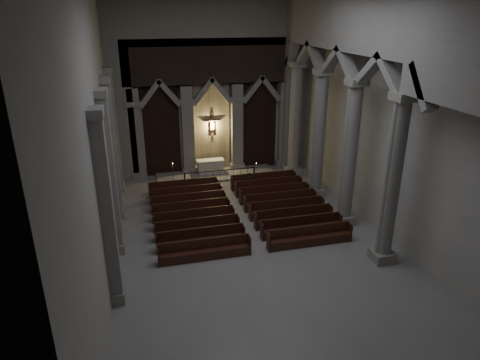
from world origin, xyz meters
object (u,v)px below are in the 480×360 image
Objects in this scene: pews at (239,212)px; worshipper at (250,181)px; candle_stand_right at (256,176)px; altar at (210,166)px; altar_rail at (220,174)px; candle_stand_left at (173,179)px.

worshipper is at bearing 65.92° from pews.
worshipper is (-0.85, -1.40, 0.23)m from candle_stand_right.
candle_stand_right reaches higher than altar.
pews is (-0.00, -5.43, -0.32)m from altar_rail.
candle_stand_right reaches higher than worshipper.
candle_stand_left is 0.16× the size of pews.
candle_stand_left reaches higher than altar.
candle_stand_right is (2.55, -0.24, -0.28)m from altar_rail.
candle_stand_right is 5.78m from pews.
worshipper is (1.69, -1.64, -0.06)m from altar_rail.
worshipper is at bearing -23.39° from candle_stand_left.
candle_stand_right reaches higher than pews.
altar_rail is 0.50× the size of pews.
candle_stand_right is at bearing -34.87° from altar.
pews is at bearing -116.14° from candle_stand_right.
altar_rail is at bearing 90.00° from pews.
altar is 1.81m from altar_rail.
worshipper is at bearing -44.10° from altar_rail.
candle_stand_right is 1.13× the size of worshipper.
pews is (-2.55, -5.19, -0.04)m from candle_stand_right.
worshipper reaches higher than altar.
pews is at bearing -90.00° from altar_rail.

